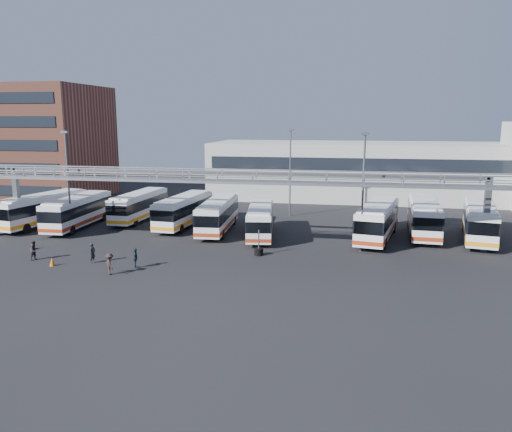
% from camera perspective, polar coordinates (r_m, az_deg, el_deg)
% --- Properties ---
extents(ground, '(140.00, 140.00, 0.00)m').
position_cam_1_polar(ground, '(39.17, -5.87, -5.80)').
color(ground, black).
rests_on(ground, ground).
extents(gantry, '(51.40, 5.15, 7.10)m').
position_cam_1_polar(gantry, '(43.56, -3.83, 3.35)').
color(gantry, gray).
rests_on(gantry, ground).
extents(apartment_building, '(18.00, 15.00, 16.00)m').
position_cam_1_polar(apartment_building, '(79.78, -23.77, 7.70)').
color(apartment_building, brown).
rests_on(apartment_building, ground).
extents(warehouse, '(42.00, 14.00, 8.00)m').
position_cam_1_polar(warehouse, '(74.30, 11.55, 5.13)').
color(warehouse, '#9E9E99').
rests_on(warehouse, ground).
extents(light_pole_left, '(0.70, 0.35, 10.21)m').
position_cam_1_polar(light_pole_left, '(51.76, -20.69, 4.12)').
color(light_pole_left, '#4C4F54').
rests_on(light_pole_left, ground).
extents(light_pole_mid, '(0.70, 0.35, 10.21)m').
position_cam_1_polar(light_pole_mid, '(43.30, 12.15, 3.38)').
color(light_pole_mid, '#4C4F54').
rests_on(light_pole_mid, ground).
extents(light_pole_back, '(0.70, 0.35, 10.21)m').
position_cam_1_polar(light_pole_back, '(58.59, 3.93, 5.52)').
color(light_pole_back, '#4C4F54').
rests_on(light_pole_back, ground).
extents(bus_0, '(4.67, 11.54, 3.42)m').
position_cam_1_polar(bus_0, '(58.17, -23.17, 0.80)').
color(bus_0, white).
rests_on(bus_0, ground).
extents(bus_1, '(2.86, 11.00, 3.32)m').
position_cam_1_polar(bus_1, '(55.84, -19.69, 0.60)').
color(bus_1, white).
rests_on(bus_1, ground).
extents(bus_2, '(2.90, 10.63, 3.20)m').
position_cam_1_polar(bus_2, '(57.88, -13.20, 1.23)').
color(bus_2, white).
rests_on(bus_2, ground).
extents(bus_3, '(3.40, 10.95, 3.27)m').
position_cam_1_polar(bus_3, '(53.81, -8.23, 0.73)').
color(bus_3, white).
rests_on(bus_3, ground).
extents(bus_4, '(3.09, 10.83, 3.25)m').
position_cam_1_polar(bus_4, '(50.90, -4.39, 0.22)').
color(bus_4, white).
rests_on(bus_4, ground).
extents(bus_5, '(3.66, 10.20, 3.03)m').
position_cam_1_polar(bus_5, '(48.58, 0.51, -0.42)').
color(bus_5, white).
rests_on(bus_5, ground).
extents(bus_7, '(4.74, 11.68, 3.46)m').
position_cam_1_polar(bus_7, '(48.79, 13.73, -0.40)').
color(bus_7, white).
rests_on(bus_7, ground).
extents(bus_8, '(3.49, 11.66, 3.49)m').
position_cam_1_polar(bus_8, '(51.83, 18.63, 0.01)').
color(bus_8, white).
rests_on(bus_8, ground).
extents(bus_9, '(4.66, 11.67, 3.46)m').
position_cam_1_polar(bus_9, '(51.66, 24.19, -0.44)').
color(bus_9, white).
rests_on(bus_9, ground).
extents(pedestrian_a, '(0.48, 0.65, 1.63)m').
position_cam_1_polar(pedestrian_a, '(41.90, -18.19, -4.04)').
color(pedestrian_a, black).
rests_on(pedestrian_a, ground).
extents(pedestrian_b, '(0.84, 0.94, 1.61)m').
position_cam_1_polar(pedestrian_b, '(44.44, -23.99, -3.61)').
color(pedestrian_b, '#26202C').
rests_on(pedestrian_b, ground).
extents(pedestrian_c, '(1.13, 1.18, 1.61)m').
position_cam_1_polar(pedestrian_c, '(38.40, -16.36, -5.29)').
color(pedestrian_c, black).
rests_on(pedestrian_c, ground).
extents(pedestrian_d, '(0.67, 0.99, 1.56)m').
position_cam_1_polar(pedestrian_d, '(39.58, -13.63, -4.71)').
color(pedestrian_d, '#1B2731').
rests_on(pedestrian_d, ground).
extents(cone_left, '(0.49, 0.49, 0.67)m').
position_cam_1_polar(cone_left, '(42.28, -22.27, -4.85)').
color(cone_left, '#D2590B').
rests_on(cone_left, ground).
extents(cone_right, '(0.55, 0.55, 0.74)m').
position_cam_1_polar(cone_right, '(48.36, -24.13, -3.03)').
color(cone_right, '#D2590B').
rests_on(cone_right, ground).
extents(tire_stack, '(0.76, 0.76, 2.18)m').
position_cam_1_polar(tire_stack, '(42.13, 0.31, -4.02)').
color(tire_stack, black).
rests_on(tire_stack, ground).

